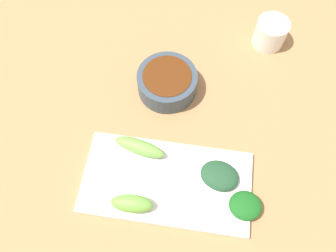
% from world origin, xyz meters
% --- Properties ---
extents(tabletop, '(2.10, 2.10, 0.02)m').
position_xyz_m(tabletop, '(0.00, 0.00, 0.01)').
color(tabletop, '#A47A4C').
rests_on(tabletop, ground).
extents(sauce_bowl, '(0.11, 0.11, 0.05)m').
position_xyz_m(sauce_bowl, '(-0.12, -0.03, 0.05)').
color(sauce_bowl, '#374552').
rests_on(sauce_bowl, tabletop).
extents(serving_plate, '(0.14, 0.28, 0.01)m').
position_xyz_m(serving_plate, '(0.07, 0.00, 0.03)').
color(serving_plate, white).
rests_on(serving_plate, tabletop).
extents(broccoli_stalk_0, '(0.04, 0.09, 0.03)m').
position_xyz_m(broccoli_stalk_0, '(0.02, -0.05, 0.04)').
color(broccoli_stalk_0, '#71AE49').
rests_on(broccoli_stalk_0, serving_plate).
extents(broccoli_leafy_1, '(0.05, 0.06, 0.02)m').
position_xyz_m(broccoli_leafy_1, '(0.10, 0.13, 0.04)').
color(broccoli_leafy_1, '#185D1C').
rests_on(broccoli_leafy_1, serving_plate).
extents(broccoli_stalk_2, '(0.03, 0.07, 0.03)m').
position_xyz_m(broccoli_stalk_2, '(0.12, -0.05, 0.05)').
color(broccoli_stalk_2, '#6EB143').
rests_on(broccoli_stalk_2, serving_plate).
extents(broccoli_leafy_3, '(0.06, 0.07, 0.02)m').
position_xyz_m(broccoli_leafy_3, '(0.05, 0.09, 0.04)').
color(broccoli_leafy_3, '#214B2D').
rests_on(broccoli_leafy_3, serving_plate).
extents(tea_cup, '(0.06, 0.06, 0.06)m').
position_xyz_m(tea_cup, '(-0.26, 0.16, 0.05)').
color(tea_cup, white).
rests_on(tea_cup, tabletop).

